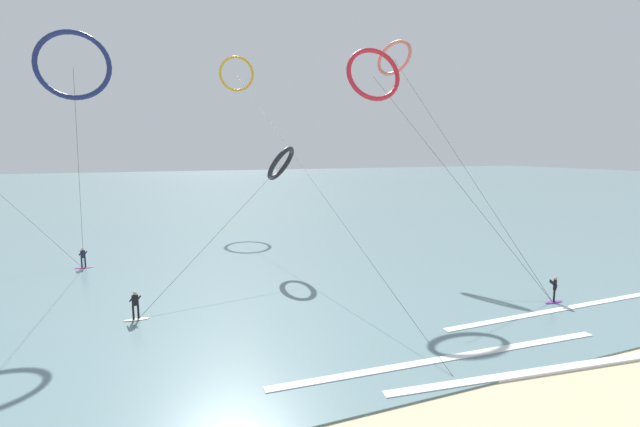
% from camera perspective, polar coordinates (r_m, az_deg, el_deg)
% --- Properties ---
extents(sea_water, '(400.00, 200.00, 0.08)m').
position_cam_1_polar(sea_water, '(114.56, -16.00, 2.96)').
color(sea_water, slate).
rests_on(sea_water, ground).
extents(surfer_magenta, '(1.40, 0.69, 1.70)m').
position_cam_1_polar(surfer_magenta, '(41.74, -27.98, -5.18)').
color(surfer_magenta, '#CC288E').
rests_on(surfer_magenta, ground).
extents(surfer_violet, '(1.40, 0.73, 1.70)m').
position_cam_1_polar(surfer_violet, '(32.49, 27.73, -8.77)').
color(surfer_violet, purple).
rests_on(surfer_violet, ground).
extents(surfer_ivory, '(1.40, 0.66, 1.70)m').
position_cam_1_polar(surfer_ivory, '(28.12, -22.48, -11.01)').
color(surfer_ivory, silver).
rests_on(surfer_ivory, ground).
extents(kite_amber, '(4.93, 49.70, 22.36)m').
position_cam_1_polar(kite_amber, '(64.80, -10.60, 17.09)').
color(kite_amber, orange).
rests_on(kite_amber, ground).
extents(kite_charcoal, '(13.74, 12.13, 10.14)m').
position_cam_1_polar(kite_charcoal, '(38.38, -5.03, 6.38)').
color(kite_charcoal, black).
rests_on(kite_charcoal, ground).
extents(kite_navy, '(4.85, 5.59, 17.90)m').
position_cam_1_polar(kite_navy, '(36.15, -29.00, 16.25)').
color(kite_navy, navy).
rests_on(kite_navy, ground).
extents(kite_coral, '(3.21, 21.84, 20.57)m').
position_cam_1_polar(kite_coral, '(47.03, 9.47, 19.00)').
color(kite_coral, '#EA7260').
rests_on(kite_coral, ground).
extents(kite_crimson, '(9.09, 13.19, 17.79)m').
position_cam_1_polar(kite_crimson, '(36.83, 6.85, 17.21)').
color(kite_crimson, red).
rests_on(kite_crimson, ground).
extents(wave_crest_near, '(19.37, 2.74, 0.12)m').
position_cam_1_polar(wave_crest_near, '(24.50, 30.49, -16.34)').
color(wave_crest_near, white).
rests_on(wave_crest_near, ground).
extents(wave_crest_mid, '(17.43, 1.42, 0.12)m').
position_cam_1_polar(wave_crest_mid, '(22.73, 16.03, -17.42)').
color(wave_crest_mid, white).
rests_on(wave_crest_mid, ground).
extents(wave_crest_far, '(16.50, 0.59, 0.12)m').
position_cam_1_polar(wave_crest_far, '(31.27, 27.98, -10.89)').
color(wave_crest_far, white).
rests_on(wave_crest_far, ground).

